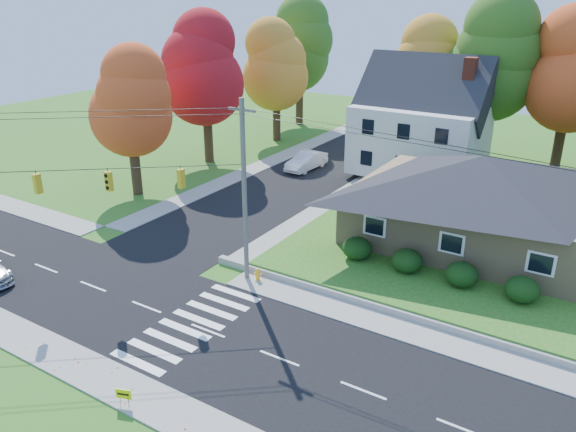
% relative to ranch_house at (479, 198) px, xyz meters
% --- Properties ---
extents(ground, '(120.00, 120.00, 0.00)m').
position_rel_ranch_house_xyz_m(ground, '(-8.00, -16.00, -3.27)').
color(ground, '#3D7923').
extents(road_main, '(90.00, 8.00, 0.02)m').
position_rel_ranch_house_xyz_m(road_main, '(-8.00, -16.00, -3.26)').
color(road_main, black).
rests_on(road_main, ground).
extents(road_cross, '(8.00, 44.00, 0.02)m').
position_rel_ranch_house_xyz_m(road_cross, '(-16.00, 10.00, -3.25)').
color(road_cross, black).
rests_on(road_cross, ground).
extents(sidewalk_north, '(90.00, 2.00, 0.08)m').
position_rel_ranch_house_xyz_m(sidewalk_north, '(-8.00, -11.00, -3.23)').
color(sidewalk_north, '#9C9A90').
rests_on(sidewalk_north, ground).
extents(sidewalk_south, '(90.00, 2.00, 0.08)m').
position_rel_ranch_house_xyz_m(sidewalk_south, '(-8.00, -21.00, -3.23)').
color(sidewalk_south, '#9C9A90').
rests_on(sidewalk_south, ground).
extents(lawn, '(30.00, 30.00, 0.50)m').
position_rel_ranch_house_xyz_m(lawn, '(5.00, 5.00, -3.02)').
color(lawn, '#3D7923').
rests_on(lawn, ground).
extents(ranch_house, '(14.60, 10.60, 5.40)m').
position_rel_ranch_house_xyz_m(ranch_house, '(0.00, 0.00, 0.00)').
color(ranch_house, tan).
rests_on(ranch_house, lawn).
extents(colonial_house, '(10.40, 8.40, 9.60)m').
position_rel_ranch_house_xyz_m(colonial_house, '(-7.96, 12.00, 1.32)').
color(colonial_house, silver).
rests_on(colonial_house, lawn).
extents(hedge_row, '(10.70, 1.70, 1.27)m').
position_rel_ranch_house_xyz_m(hedge_row, '(-0.50, -6.20, -2.13)').
color(hedge_row, '#163A10').
rests_on(hedge_row, lawn).
extents(traffic_infrastructure, '(38.10, 10.66, 10.00)m').
position_rel_ranch_house_xyz_m(traffic_infrastructure, '(-8.15, -14.65, 1.88)').
color(traffic_infrastructure, '#666059').
rests_on(traffic_infrastructure, ground).
extents(tree_lot_0, '(6.72, 6.72, 12.51)m').
position_rel_ranch_house_xyz_m(tree_lot_0, '(-10.00, 18.00, 5.04)').
color(tree_lot_0, '#3F2A19').
rests_on(tree_lot_0, lawn).
extents(tree_lot_1, '(7.84, 7.84, 14.60)m').
position_rel_ranch_house_xyz_m(tree_lot_1, '(-4.00, 17.00, 6.35)').
color(tree_lot_1, '#3F2A19').
rests_on(tree_lot_1, lawn).
extents(tree_lot_2, '(7.28, 7.28, 13.56)m').
position_rel_ranch_house_xyz_m(tree_lot_2, '(2.00, 18.00, 5.70)').
color(tree_lot_2, '#3F2A19').
rests_on(tree_lot_2, lawn).
extents(tree_west_0, '(6.16, 6.16, 11.47)m').
position_rel_ranch_house_xyz_m(tree_west_0, '(-25.00, -4.00, 3.89)').
color(tree_west_0, '#3F2A19').
rests_on(tree_west_0, ground).
extents(tree_west_1, '(7.28, 7.28, 13.56)m').
position_rel_ranch_house_xyz_m(tree_west_1, '(-26.00, 6.00, 5.20)').
color(tree_west_1, '#3F2A19').
rests_on(tree_west_1, ground).
extents(tree_west_2, '(6.72, 6.72, 12.51)m').
position_rel_ranch_house_xyz_m(tree_west_2, '(-25.00, 16.00, 4.54)').
color(tree_west_2, '#3F2A19').
rests_on(tree_west_2, ground).
extents(tree_west_3, '(7.84, 7.84, 14.60)m').
position_rel_ranch_house_xyz_m(tree_west_3, '(-27.00, 24.00, 5.85)').
color(tree_west_3, '#3F2A19').
rests_on(tree_west_3, ground).
extents(white_car, '(1.92, 4.81, 1.55)m').
position_rel_ranch_house_xyz_m(white_car, '(-16.97, 8.50, -2.47)').
color(white_car, white).
rests_on(white_car, road_cross).
extents(fire_hydrant, '(0.43, 0.34, 0.75)m').
position_rel_ranch_house_xyz_m(fire_hydrant, '(-8.83, -10.71, -2.91)').
color(fire_hydrant, yellow).
rests_on(fire_hydrant, ground).
extents(yard_sign, '(0.61, 0.24, 0.79)m').
position_rel_ranch_house_xyz_m(yard_sign, '(-7.41, -21.69, -2.70)').
color(yard_sign, black).
rests_on(yard_sign, ground).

